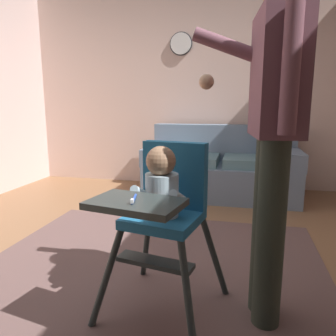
{
  "coord_description": "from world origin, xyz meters",
  "views": [
    {
      "loc": [
        0.75,
        -2.05,
        1.11
      ],
      "look_at": [
        0.34,
        -0.24,
        0.75
      ],
      "focal_mm": 34.71,
      "sensor_mm": 36.0,
      "label": 1
    }
  ],
  "objects_px": {
    "couch": "(222,169)",
    "wall_clock": "(181,44)",
    "high_chair": "(164,199)",
    "adult_standing": "(273,133)"
  },
  "relations": [
    {
      "from": "adult_standing",
      "to": "high_chair",
      "type": "bearing_deg",
      "value": -0.43
    },
    {
      "from": "couch",
      "to": "wall_clock",
      "type": "distance_m",
      "value": 1.76
    },
    {
      "from": "adult_standing",
      "to": "wall_clock",
      "type": "distance_m",
      "value": 3.14
    },
    {
      "from": "couch",
      "to": "adult_standing",
      "type": "distance_m",
      "value": 2.47
    },
    {
      "from": "couch",
      "to": "high_chair",
      "type": "xyz_separation_m",
      "value": [
        -0.15,
        -2.41,
        0.3
      ]
    },
    {
      "from": "wall_clock",
      "to": "high_chair",
      "type": "bearing_deg",
      "value": -80.88
    },
    {
      "from": "couch",
      "to": "wall_clock",
      "type": "bearing_deg",
      "value": -127.72
    },
    {
      "from": "couch",
      "to": "adult_standing",
      "type": "xyz_separation_m",
      "value": [
        0.37,
        -2.36,
        0.64
      ]
    },
    {
      "from": "adult_standing",
      "to": "wall_clock",
      "type": "bearing_deg",
      "value": -77.18
    },
    {
      "from": "high_chair",
      "to": "adult_standing",
      "type": "relative_size",
      "value": 0.53
    }
  ]
}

